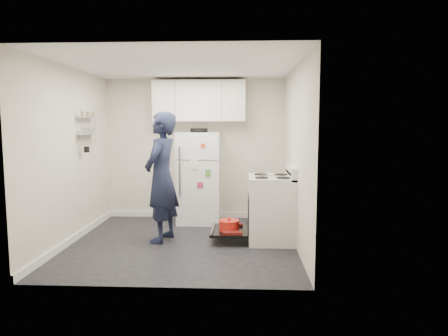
{
  "coord_description": "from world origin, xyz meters",
  "views": [
    {
      "loc": [
        0.86,
        -5.57,
        1.7
      ],
      "look_at": [
        0.58,
        0.32,
        1.05
      ],
      "focal_mm": 32.0,
      "sensor_mm": 36.0,
      "label": 1
    }
  ],
  "objects_px": {
    "electric_range": "(270,209)",
    "open_oven_door": "(230,228)",
    "refrigerator": "(199,177)",
    "person": "(162,177)"
  },
  "relations": [
    {
      "from": "open_oven_door",
      "to": "refrigerator",
      "type": "relative_size",
      "value": 0.43
    },
    {
      "from": "open_oven_door",
      "to": "person",
      "type": "relative_size",
      "value": 0.37
    },
    {
      "from": "electric_range",
      "to": "open_oven_door",
      "type": "relative_size",
      "value": 1.57
    },
    {
      "from": "refrigerator",
      "to": "person",
      "type": "xyz_separation_m",
      "value": [
        -0.42,
        -1.16,
        0.15
      ]
    },
    {
      "from": "electric_range",
      "to": "open_oven_door",
      "type": "bearing_deg",
      "value": -176.73
    },
    {
      "from": "person",
      "to": "open_oven_door",
      "type": "bearing_deg",
      "value": 104.23
    },
    {
      "from": "refrigerator",
      "to": "person",
      "type": "distance_m",
      "value": 1.24
    },
    {
      "from": "person",
      "to": "refrigerator",
      "type": "bearing_deg",
      "value": 172.78
    },
    {
      "from": "electric_range",
      "to": "refrigerator",
      "type": "relative_size",
      "value": 0.67
    },
    {
      "from": "electric_range",
      "to": "person",
      "type": "relative_size",
      "value": 0.59
    }
  ]
}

